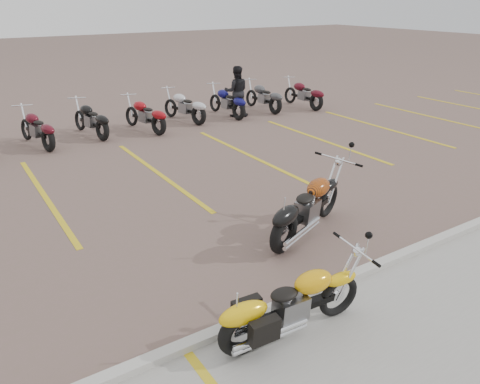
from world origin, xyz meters
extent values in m
plane|color=brown|center=(0.00, 0.00, 0.00)|extent=(100.00, 100.00, 0.00)
cube|color=#ADAAA3|center=(0.00, -2.00, 0.06)|extent=(60.00, 0.18, 0.12)
torus|color=black|center=(-0.23, -2.51, 0.31)|extent=(0.63, 0.14, 0.63)
torus|color=black|center=(-1.72, -2.42, 0.31)|extent=(0.67, 0.20, 0.67)
cube|color=black|center=(-0.98, -2.47, 0.37)|extent=(1.26, 0.19, 0.10)
cube|color=slate|center=(-1.03, -2.46, 0.42)|extent=(0.42, 0.31, 0.33)
ellipsoid|color=#E29F0B|center=(-0.71, -2.48, 0.71)|extent=(0.58, 0.34, 0.29)
ellipsoid|color=black|center=(-1.15, -2.45, 0.68)|extent=(0.39, 0.27, 0.12)
torus|color=black|center=(1.78, -0.09, 0.35)|extent=(0.70, 0.37, 0.71)
torus|color=black|center=(0.21, -0.72, 0.35)|extent=(0.77, 0.45, 0.75)
cube|color=black|center=(1.00, -0.40, 0.42)|extent=(1.37, 0.65, 0.11)
cube|color=slate|center=(0.95, -0.42, 0.48)|extent=(0.55, 0.47, 0.37)
ellipsoid|color=black|center=(1.28, -0.29, 0.81)|extent=(0.72, 0.56, 0.33)
ellipsoid|color=black|center=(0.82, -0.48, 0.77)|extent=(0.50, 0.42, 0.13)
imported|color=black|center=(4.87, 8.04, 0.90)|extent=(1.09, 1.00, 1.80)
camera|label=1|loc=(-4.23, -6.25, 4.09)|focal=35.00mm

